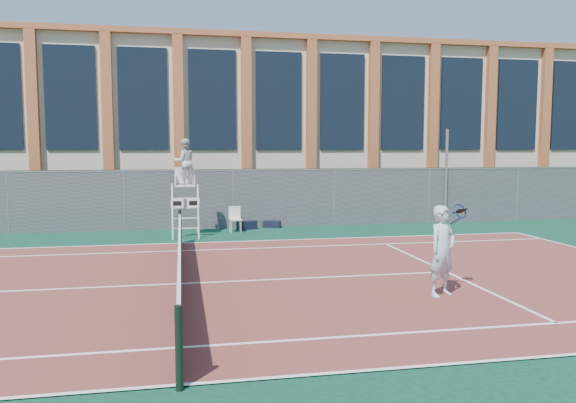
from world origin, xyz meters
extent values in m
plane|color=#233814|center=(0.00, 0.00, 0.00)|extent=(120.00, 120.00, 0.00)
cube|color=#0B3226|center=(0.00, 1.00, 0.01)|extent=(36.00, 20.00, 0.01)
cube|color=brown|center=(0.00, 0.00, 0.02)|extent=(23.77, 10.97, 0.02)
cylinder|color=black|center=(0.00, -5.60, 0.55)|extent=(0.10, 0.10, 1.10)
cylinder|color=black|center=(0.00, 5.60, 0.55)|extent=(0.10, 0.10, 1.10)
cube|color=black|center=(0.00, 0.00, 0.46)|extent=(0.03, 11.00, 0.86)
cube|color=white|center=(0.00, 0.00, 0.92)|extent=(0.06, 11.20, 0.07)
cube|color=black|center=(0.00, 10.00, 1.10)|extent=(40.00, 1.40, 2.20)
cube|color=beige|center=(0.00, 18.00, 4.00)|extent=(44.00, 10.00, 8.00)
cube|color=#AB5831|center=(0.00, 18.00, 8.10)|extent=(45.00, 10.60, 0.25)
cylinder|color=#9EA0A5|center=(10.68, 8.70, 1.91)|extent=(0.12, 0.12, 3.82)
cylinder|color=white|center=(-0.24, 6.52, 0.89)|extent=(0.05, 0.51, 1.86)
cylinder|color=white|center=(0.62, 6.52, 0.89)|extent=(0.05, 0.51, 1.86)
cylinder|color=white|center=(-0.24, 7.48, 0.89)|extent=(0.05, 0.51, 1.86)
cylinder|color=white|center=(0.62, 7.48, 0.89)|extent=(0.05, 0.51, 1.86)
cube|color=white|center=(0.19, 7.00, 1.77)|extent=(0.67, 0.57, 0.06)
cube|color=white|center=(0.19, 7.27, 2.11)|extent=(0.67, 0.05, 0.57)
cube|color=white|center=(-0.08, 6.62, 1.20)|extent=(0.42, 0.03, 0.32)
cube|color=white|center=(0.45, 6.62, 1.20)|extent=(0.42, 0.03, 0.32)
imported|color=silver|center=(0.19, 7.05, 2.59)|extent=(0.90, 0.78, 1.57)
cube|color=silver|center=(1.97, 7.70, 0.46)|extent=(0.45, 0.45, 0.04)
cube|color=silver|center=(1.96, 7.90, 0.71)|extent=(0.43, 0.06, 0.46)
cylinder|color=silver|center=(1.81, 7.52, 0.23)|extent=(0.03, 0.03, 0.43)
cylinder|color=silver|center=(2.16, 7.54, 0.23)|extent=(0.03, 0.03, 0.43)
cylinder|color=silver|center=(1.79, 7.87, 0.23)|extent=(0.03, 0.03, 0.43)
cylinder|color=silver|center=(2.14, 7.89, 0.23)|extent=(0.03, 0.03, 0.43)
cube|color=black|center=(2.46, 8.29, 0.17)|extent=(0.80, 0.54, 0.32)
cube|color=black|center=(3.46, 8.60, 0.14)|extent=(0.72, 0.50, 0.26)
imported|color=silver|center=(5.27, -2.04, 0.96)|extent=(0.80, 0.68, 1.86)
torus|color=navy|center=(5.77, -1.79, 1.74)|extent=(0.38, 0.30, 0.30)
sphere|color=#CCE533|center=(5.87, -1.61, 1.69)|extent=(0.07, 0.07, 0.07)
camera|label=1|loc=(0.06, -12.53, 3.04)|focal=35.00mm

